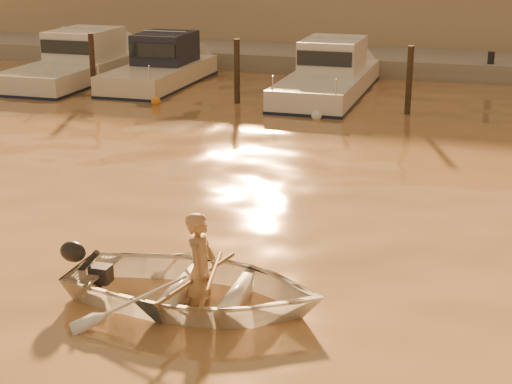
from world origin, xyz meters
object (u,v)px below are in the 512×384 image
(person, at_px, (201,270))
(moored_boat_1, at_px, (159,67))
(moored_boat_0, at_px, (76,63))
(moored_boat_2, at_px, (328,76))
(dinghy, at_px, (195,287))

(person, distance_m, moored_boat_1, 17.48)
(moored_boat_0, distance_m, moored_boat_2, 9.30)
(moored_boat_2, bearing_deg, dinghy, -84.87)
(dinghy, xyz_separation_m, moored_boat_2, (-1.42, 15.77, 0.35))
(person, relative_size, moored_boat_0, 0.21)
(person, height_order, moored_boat_1, moored_boat_1)
(person, distance_m, moored_boat_2, 15.84)
(moored_boat_0, xyz_separation_m, moored_boat_1, (3.27, 0.00, 0.00))
(dinghy, relative_size, moored_boat_1, 0.57)
(dinghy, height_order, moored_boat_2, moored_boat_2)
(moored_boat_1, relative_size, moored_boat_2, 0.84)
(person, relative_size, moored_boat_2, 0.22)
(moored_boat_0, bearing_deg, moored_boat_2, 0.00)
(dinghy, distance_m, moored_boat_2, 15.83)
(dinghy, xyz_separation_m, person, (0.10, 0.00, 0.28))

